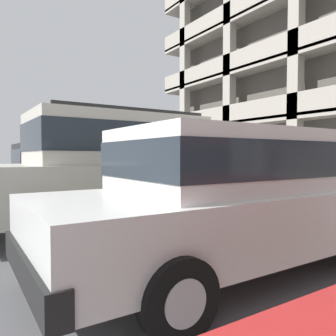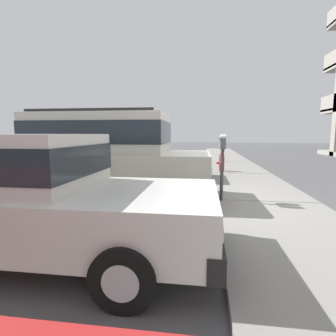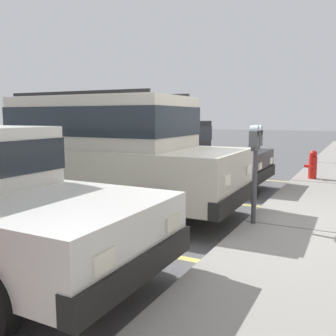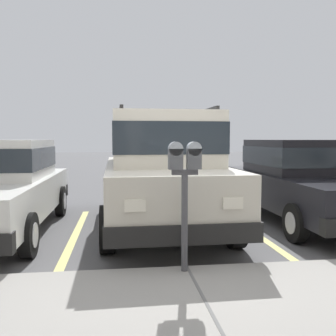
% 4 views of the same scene
% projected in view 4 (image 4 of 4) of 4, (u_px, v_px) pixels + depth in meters
% --- Properties ---
extents(ground_plane, '(80.00, 80.00, 0.10)m').
position_uv_depth(ground_plane, '(183.00, 274.00, 4.45)').
color(ground_plane, '#565659').
extents(sidewalk, '(40.00, 2.20, 0.12)m').
position_uv_depth(sidewalk, '(210.00, 316.00, 3.16)').
color(sidewalk, gray).
rests_on(sidewalk, ground_plane).
extents(parking_stall_lines, '(11.87, 4.80, 0.01)m').
position_uv_depth(parking_stall_lines, '(72.00, 242.00, 5.64)').
color(parking_stall_lines, '#DBD16B').
rests_on(parking_stall_lines, ground_plane).
extents(silver_suv, '(2.07, 4.80, 2.03)m').
position_uv_depth(silver_suv, '(160.00, 165.00, 6.61)').
color(silver_suv, beige).
rests_on(silver_suv, ground_plane).
extents(red_sedan, '(1.86, 4.49, 1.54)m').
position_uv_depth(red_sedan, '(301.00, 178.00, 7.13)').
color(red_sedan, black).
rests_on(red_sedan, ground_plane).
extents(parking_meter_near, '(0.35, 0.12, 1.41)m').
position_uv_depth(parking_meter_near, '(185.00, 175.00, 4.00)').
color(parking_meter_near, '#47474C').
rests_on(parking_meter_near, sidewalk).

